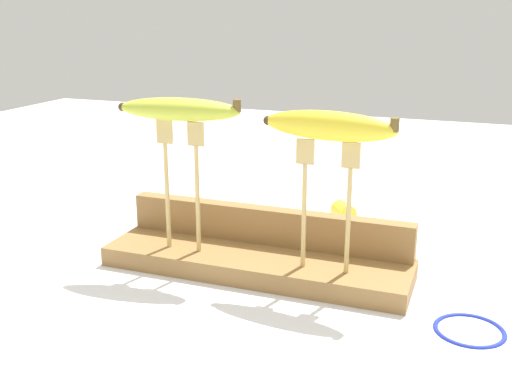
% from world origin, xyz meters
% --- Properties ---
extents(ground_plane, '(3.00, 3.00, 0.00)m').
position_xyz_m(ground_plane, '(0.00, 0.00, 0.00)').
color(ground_plane, silver).
extents(wooden_board, '(0.48, 0.13, 0.03)m').
position_xyz_m(wooden_board, '(0.00, 0.00, 0.02)').
color(wooden_board, olive).
rests_on(wooden_board, ground).
extents(board_backstop, '(0.47, 0.03, 0.06)m').
position_xyz_m(board_backstop, '(0.00, 0.05, 0.06)').
color(board_backstop, olive).
rests_on(board_backstop, wooden_board).
extents(fork_stand_left, '(0.08, 0.01, 0.20)m').
position_xyz_m(fork_stand_left, '(-0.11, -0.02, 0.15)').
color(fork_stand_left, tan).
rests_on(fork_stand_left, wooden_board).
extents(fork_stand_right, '(0.09, 0.01, 0.19)m').
position_xyz_m(fork_stand_right, '(0.11, -0.02, 0.14)').
color(fork_stand_right, tan).
rests_on(fork_stand_right, wooden_board).
extents(banana_raised_left, '(0.20, 0.06, 0.04)m').
position_xyz_m(banana_raised_left, '(-0.11, -0.02, 0.25)').
color(banana_raised_left, '#B2C138').
rests_on(banana_raised_left, fork_stand_left).
extents(banana_raised_right, '(0.20, 0.06, 0.04)m').
position_xyz_m(banana_raised_right, '(0.11, -0.02, 0.24)').
color(banana_raised_right, yellow).
rests_on(banana_raised_right, fork_stand_right).
extents(banana_chunk_near, '(0.05, 0.06, 0.04)m').
position_xyz_m(banana_chunk_near, '(0.07, 0.29, 0.02)').
color(banana_chunk_near, yellow).
rests_on(banana_chunk_near, ground).
extents(wire_coil, '(0.09, 0.09, 0.01)m').
position_xyz_m(wire_coil, '(0.32, -0.08, 0.00)').
color(wire_coil, '#1E2DA5').
rests_on(wire_coil, ground).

